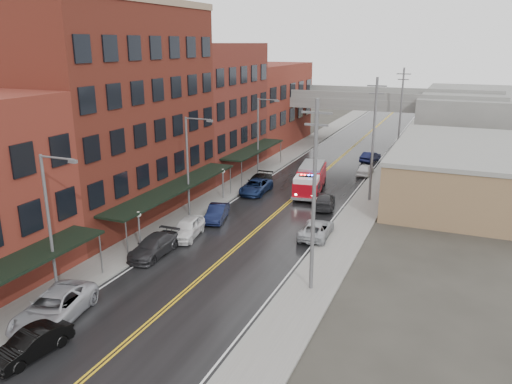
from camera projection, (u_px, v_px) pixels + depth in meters
The scene contains 33 objects.
road at pixel (284, 207), 47.53m from camera, with size 11.00×160.00×0.02m, color black.
sidewalk_left at pixel (215, 197), 50.21m from camera, with size 3.00×160.00×0.15m, color slate.
sidewalk_right at pixel (360, 216), 44.81m from camera, with size 3.00×160.00×0.15m, color slate.
curb_left at pixel (230, 199), 49.60m from camera, with size 0.30×160.00×0.15m, color gray.
curb_right at pixel (342, 214), 45.42m from camera, with size 0.30×160.00×0.15m, color gray.
brick_building_b at pixel (115, 114), 43.69m from camera, with size 9.00×20.00×18.00m, color #591D17.
brick_building_c at pixel (209, 108), 59.58m from camera, with size 9.00×15.00×15.00m, color maroon.
brick_building_far at pixel (264, 105), 75.47m from camera, with size 9.00×20.00×12.00m, color maroon.
tan_building at pixel (469, 174), 49.73m from camera, with size 14.00×22.00×5.00m, color #91754E.
right_far_block at pixel (486, 119), 75.07m from camera, with size 18.00×30.00×8.00m, color slate.
awning_1 at pixel (176, 187), 43.26m from camera, with size 2.60×18.00×3.09m.
awning_2 at pixel (254, 149), 58.73m from camera, with size 2.60×13.00×3.09m.
globe_lamp_1 at pixel (139, 222), 36.87m from camera, with size 0.44×0.44×3.12m.
globe_lamp_2 at pixel (223, 177), 49.24m from camera, with size 0.44×0.44×3.12m.
street_lamp_0 at pixel (52, 219), 29.03m from camera, with size 2.64×0.22×9.00m.
street_lamp_1 at pixel (190, 161), 43.17m from camera, with size 2.64×0.22×9.00m.
street_lamp_2 at pixel (260, 132), 57.30m from camera, with size 2.64×0.22×9.00m.
utility_pole_0 at pixel (314, 195), 29.81m from camera, with size 1.80×0.24×12.00m.
utility_pole_1 at pixel (373, 138), 47.48m from camera, with size 1.80×0.24×12.00m.
utility_pole_2 at pixel (401, 112), 65.15m from camera, with size 1.80×0.24×12.00m.
overpass at pixel (357, 106), 74.09m from camera, with size 40.00×10.00×7.50m.
fire_truck at pixel (310, 179), 51.47m from camera, with size 3.99×8.01×2.82m.
parked_car_left_1 at pixel (31, 344), 24.73m from camera, with size 1.45×4.15×1.37m, color black.
parked_car_left_2 at pixel (54, 308), 27.83m from camera, with size 2.72×5.91×1.64m, color #ACAEB5.
parked_car_left_3 at pixel (154, 246), 36.54m from camera, with size 2.02×4.97×1.44m, color #2A292C.
parked_car_left_4 at pixel (187, 228), 39.97m from camera, with size 1.85×4.61×1.57m, color white.
parked_car_left_5 at pixel (217, 213), 43.78m from camera, with size 1.46×4.20×1.38m, color black.
parked_car_left_6 at pixel (256, 187), 51.71m from camera, with size 2.33×5.06×1.41m, color navy.
parked_car_left_7 at pixel (258, 182), 53.26m from camera, with size 2.06×5.07×1.47m, color black.
parked_car_right_0 at pixel (316, 229), 40.01m from camera, with size 2.23×4.83×1.34m, color #A2A5AA.
parked_car_right_1 at pixel (324, 200), 47.23m from camera, with size 1.93×4.74×1.37m, color #252527.
parked_car_right_2 at pixel (365, 170), 58.77m from camera, with size 1.60×3.98×1.36m, color white.
parked_car_right_3 at pixel (370, 157), 65.42m from camera, with size 1.43×4.11×1.35m, color black.
Camera 1 is at (15.01, -12.63, 15.02)m, focal length 35.00 mm.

